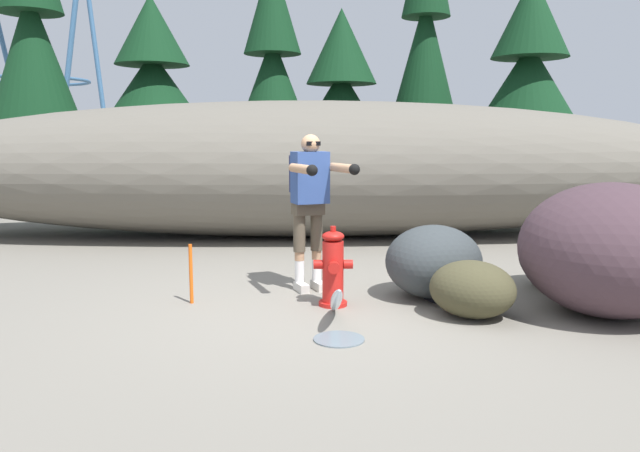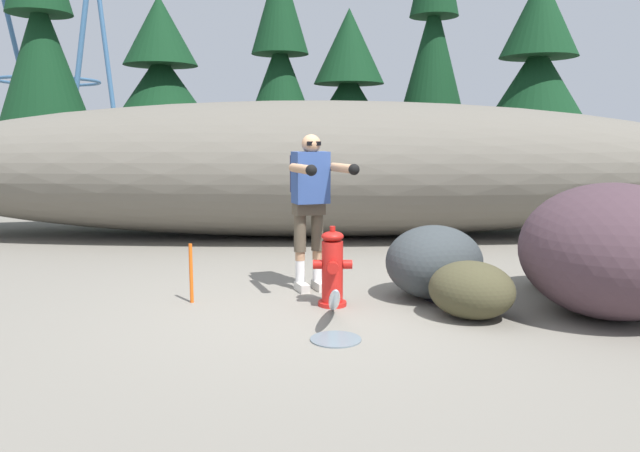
% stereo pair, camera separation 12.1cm
% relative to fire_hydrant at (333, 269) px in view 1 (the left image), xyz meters
% --- Properties ---
extents(ground_plane, '(56.00, 56.00, 0.04)m').
position_rel_fire_hydrant_xyz_m(ground_plane, '(-0.15, -0.06, -0.39)').
color(ground_plane, slate).
extents(dirt_embankment, '(14.63, 3.20, 2.25)m').
position_rel_fire_hydrant_xyz_m(dirt_embankment, '(-0.15, 4.43, 0.76)').
color(dirt_embankment, '#666056').
rests_on(dirt_embankment, ground_plane).
extents(fire_hydrant, '(0.39, 0.34, 0.79)m').
position_rel_fire_hydrant_xyz_m(fire_hydrant, '(0.00, 0.00, 0.00)').
color(fire_hydrant, red).
rests_on(fire_hydrant, ground_plane).
extents(hydrant_water_jet, '(0.42, 1.13, 0.49)m').
position_rel_fire_hydrant_xyz_m(hydrant_water_jet, '(0.00, -0.68, -0.19)').
color(hydrant_water_jet, silver).
rests_on(hydrant_water_jet, ground_plane).
extents(utility_worker, '(0.71, 1.04, 1.68)m').
position_rel_fire_hydrant_xyz_m(utility_worker, '(-0.22, 0.60, 0.70)').
color(utility_worker, beige).
rests_on(utility_worker, ground_plane).
extents(spare_backpack, '(0.35, 0.35, 0.47)m').
position_rel_fire_hydrant_xyz_m(spare_backpack, '(1.12, 0.18, -0.15)').
color(spare_backpack, black).
rests_on(spare_backpack, ground_plane).
extents(boulder_large, '(1.74, 1.78, 1.24)m').
position_rel_fire_hydrant_xyz_m(boulder_large, '(2.55, -0.38, 0.25)').
color(boulder_large, '#46323A').
rests_on(boulder_large, ground_plane).
extents(boulder_mid, '(1.05, 1.02, 0.53)m').
position_rel_fire_hydrant_xyz_m(boulder_mid, '(1.26, -0.43, -0.10)').
color(boulder_mid, '#434029').
rests_on(boulder_mid, ground_plane).
extents(boulder_small, '(1.38, 1.39, 0.70)m').
position_rel_fire_hydrant_xyz_m(boulder_small, '(2.56, 0.63, -0.01)').
color(boulder_small, '#373836').
rests_on(boulder_small, ground_plane).
extents(boulder_outlier, '(1.42, 1.42, 0.75)m').
position_rel_fire_hydrant_xyz_m(boulder_outlier, '(1.06, 0.31, 0.01)').
color(boulder_outlier, '#343A3C').
rests_on(boulder_outlier, ground_plane).
extents(pine_tree_far_left, '(2.25, 2.25, 7.24)m').
position_rel_fire_hydrant_xyz_m(pine_tree_far_left, '(-6.39, 8.57, 3.55)').
color(pine_tree_far_left, '#47331E').
rests_on(pine_tree_far_left, ground_plane).
extents(pine_tree_left, '(2.91, 2.91, 5.22)m').
position_rel_fire_hydrant_xyz_m(pine_tree_left, '(-4.13, 10.35, 2.79)').
color(pine_tree_left, '#47331E').
rests_on(pine_tree_left, ground_plane).
extents(pine_tree_center, '(2.19, 2.19, 6.06)m').
position_rel_fire_hydrant_xyz_m(pine_tree_center, '(-1.04, 9.81, 2.91)').
color(pine_tree_center, '#47331E').
rests_on(pine_tree_center, ground_plane).
extents(pine_tree_right, '(2.74, 2.74, 4.83)m').
position_rel_fire_hydrant_xyz_m(pine_tree_right, '(0.68, 9.98, 2.29)').
color(pine_tree_right, '#47331E').
rests_on(pine_tree_right, ground_plane).
extents(pine_tree_far_right, '(1.91, 1.91, 7.67)m').
position_rel_fire_hydrant_xyz_m(pine_tree_far_right, '(2.84, 10.26, 3.79)').
color(pine_tree_far_right, '#47331E').
rests_on(pine_tree_far_right, ground_plane).
extents(pine_tree_ridge_end, '(2.80, 2.80, 5.45)m').
position_rel_fire_hydrant_xyz_m(pine_tree_ridge_end, '(5.10, 9.00, 2.81)').
color(pine_tree_ridge_end, '#47331E').
rests_on(pine_tree_ridge_end, ground_plane).
extents(survey_stake, '(0.04, 0.04, 0.60)m').
position_rel_fire_hydrant_xyz_m(survey_stake, '(-1.41, 0.12, -0.07)').
color(survey_stake, '#E55914').
rests_on(survey_stake, ground_plane).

